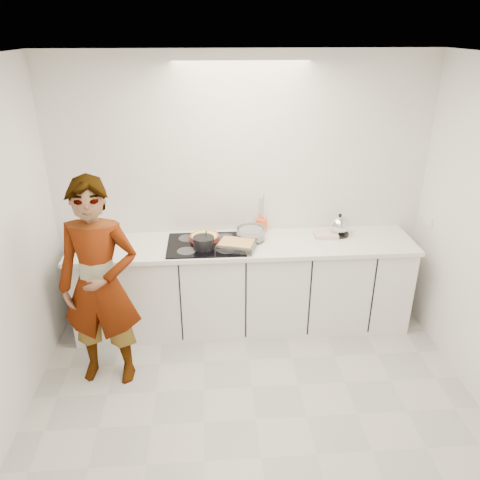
{
  "coord_description": "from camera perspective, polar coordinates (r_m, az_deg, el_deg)",
  "views": [
    {
      "loc": [
        -0.31,
        -2.69,
        2.77
      ],
      "look_at": [
        -0.05,
        1.05,
        1.05
      ],
      "focal_mm": 35.0,
      "sensor_mm": 36.0,
      "label": 1
    }
  ],
  "objects": [
    {
      "name": "baking_dish",
      "position": [
        4.25,
        -0.4,
        -0.57
      ],
      "size": [
        0.39,
        0.33,
        0.06
      ],
      "color": "silver",
      "rests_on": "hob"
    },
    {
      "name": "ceiling",
      "position": [
        2.71,
        2.8,
        21.01
      ],
      "size": [
        3.6,
        3.2,
        0.0
      ],
      "primitive_type": "cube",
      "color": "white",
      "rests_on": "wall_back"
    },
    {
      "name": "tea_towel",
      "position": [
        4.6,
        10.4,
        0.61
      ],
      "size": [
        0.23,
        0.17,
        0.04
      ],
      "primitive_type": "cube",
      "rotation": [
        0.0,
        0.0,
        -0.04
      ],
      "color": "white",
      "rests_on": "countertop"
    },
    {
      "name": "kettle",
      "position": [
        4.63,
        11.99,
        1.68
      ],
      "size": [
        0.25,
        0.25,
        0.22
      ],
      "color": "black",
      "rests_on": "countertop"
    },
    {
      "name": "saucepan",
      "position": [
        4.26,
        -4.45,
        -0.31
      ],
      "size": [
        0.2,
        0.2,
        0.18
      ],
      "color": "black",
      "rests_on": "hob"
    },
    {
      "name": "cook",
      "position": [
        3.9,
        -16.72,
        -5.33
      ],
      "size": [
        0.69,
        0.49,
        1.78
      ],
      "primitive_type": "imported",
      "rotation": [
        0.0,
        0.0,
        -0.1
      ],
      "color": "white",
      "rests_on": "floor"
    },
    {
      "name": "wall_back",
      "position": [
        4.55,
        0.14,
        5.78
      ],
      "size": [
        3.6,
        0.0,
        2.6
      ],
      "primitive_type": "cube",
      "color": "white",
      "rests_on": "ground"
    },
    {
      "name": "hob",
      "position": [
        4.36,
        -4.13,
        -0.55
      ],
      "size": [
        0.72,
        0.54,
        0.01
      ],
      "primitive_type": "cube",
      "color": "black",
      "rests_on": "countertop"
    },
    {
      "name": "utensil_crock",
      "position": [
        4.63,
        2.66,
        1.82
      ],
      "size": [
        0.13,
        0.13,
        0.13
      ],
      "primitive_type": "cylinder",
      "rotation": [
        0.0,
        0.0,
        0.3
      ],
      "color": "#F85B21",
      "rests_on": "countertop"
    },
    {
      "name": "countertop",
      "position": [
        4.4,
        0.44,
        -0.63
      ],
      "size": [
        3.24,
        0.64,
        0.04
      ],
      "primitive_type": "cube",
      "color": "white",
      "rests_on": "base_cabinets"
    },
    {
      "name": "tart_dish",
      "position": [
        4.44,
        -4.35,
        0.35
      ],
      "size": [
        0.33,
        0.33,
        0.05
      ],
      "color": "#A83627",
      "rests_on": "hob"
    },
    {
      "name": "mixing_bowl",
      "position": [
        4.44,
        1.32,
        0.68
      ],
      "size": [
        0.34,
        0.34,
        0.12
      ],
      "color": "silver",
      "rests_on": "countertop"
    },
    {
      "name": "floor",
      "position": [
        3.88,
        1.96,
        -21.02
      ],
      "size": [
        3.6,
        3.2,
        0.0
      ],
      "primitive_type": "cube",
      "color": "#B9B9B0",
      "rests_on": "ground"
    },
    {
      "name": "base_cabinets",
      "position": [
        4.62,
        0.42,
        -5.74
      ],
      "size": [
        3.2,
        0.58,
        0.87
      ],
      "primitive_type": "cube",
      "color": "white",
      "rests_on": "floor"
    }
  ]
}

